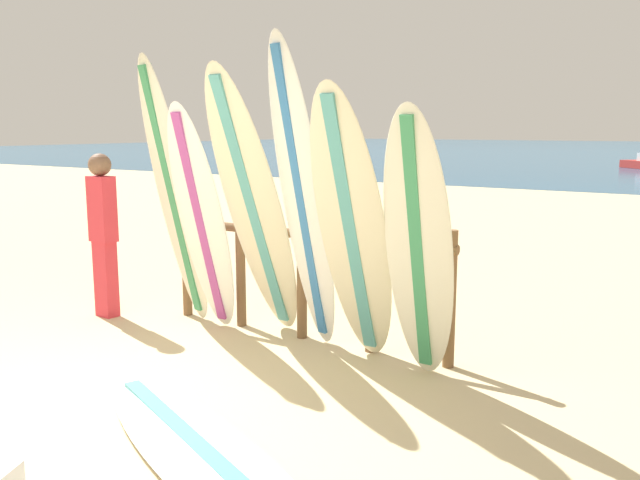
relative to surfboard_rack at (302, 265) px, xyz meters
The scene contains 10 objects.
ground_plane 2.58m from the surfboard_rack, 101.42° to the right, with size 120.00×120.00×0.00m, color #D3BC8C.
surfboard_rack is the anchor object (origin of this frame).
surfboard_leaning_far_left 1.38m from the surfboard_rack, 165.92° to the right, with size 0.63×0.71×2.49m.
surfboard_leaning_left 0.96m from the surfboard_rack, 153.57° to the right, with size 0.53×0.72×2.07m.
surfboard_leaning_center_left 0.67m from the surfboard_rack, 131.29° to the right, with size 0.58×1.03×2.36m.
surfboard_leaning_center 0.73m from the surfboard_rack, 54.56° to the right, with size 0.57×0.72×2.59m.
surfboard_leaning_center_right 0.96m from the surfboard_rack, 29.66° to the right, with size 0.58×0.82×2.19m.
surfboard_leaning_right 1.39m from the surfboard_rack, 17.92° to the right, with size 0.55×0.53×2.03m.
surfboard_lying_on_sand 2.36m from the surfboard_rack, 70.06° to the right, with size 2.66×1.58×0.08m.
beachgoer_standing 2.08m from the surfboard_rack, 167.27° to the right, with size 0.27×0.22×1.61m.
Camera 1 is at (3.65, -2.27, 1.85)m, focal length 37.17 mm.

